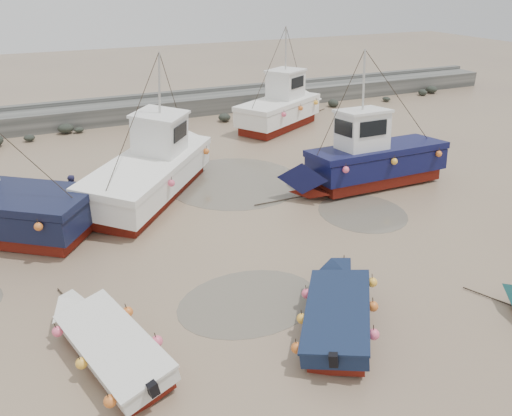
# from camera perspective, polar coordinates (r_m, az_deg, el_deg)

# --- Properties ---
(ground) EXTENTS (120.00, 120.00, 0.00)m
(ground) POSITION_cam_1_polar(r_m,az_deg,el_deg) (16.80, 3.61, -7.95)
(ground) COLOR #8B7559
(ground) RESTS_ON ground
(seawall) EXTENTS (60.00, 4.92, 1.50)m
(seawall) POSITION_cam_1_polar(r_m,az_deg,el_deg) (36.04, -13.03, 10.84)
(seawall) COLOR slate
(seawall) RESTS_ON ground
(puddle_a) EXTENTS (4.51, 4.51, 0.01)m
(puddle_a) POSITION_cam_1_polar(r_m,az_deg,el_deg) (15.67, -0.84, -10.63)
(puddle_a) COLOR #5E574A
(puddle_a) RESTS_ON ground
(puddle_b) EXTENTS (3.65, 3.65, 0.01)m
(puddle_b) POSITION_cam_1_polar(r_m,az_deg,el_deg) (21.63, 12.05, -0.49)
(puddle_b) COLOR #5E574A
(puddle_b) RESTS_ON ground
(puddle_d) EXTENTS (6.61, 6.61, 0.01)m
(puddle_d) POSITION_cam_1_polar(r_m,az_deg,el_deg) (24.36, -2.54, 3.05)
(puddle_d) COLOR #5E574A
(puddle_d) RESTS_ON ground
(dinghy_0) EXTENTS (2.73, 6.28, 1.43)m
(dinghy_0) POSITION_cam_1_polar(r_m,az_deg,el_deg) (14.00, -16.32, -14.09)
(dinghy_0) COLOR maroon
(dinghy_0) RESTS_ON ground
(dinghy_1) EXTENTS (4.30, 5.53, 1.43)m
(dinghy_1) POSITION_cam_1_polar(r_m,az_deg,el_deg) (14.69, 9.67, -11.19)
(dinghy_1) COLOR maroon
(dinghy_1) RESTS_ON ground
(cabin_boat_1) EXTENTS (8.25, 9.66, 6.22)m
(cabin_boat_1) POSITION_cam_1_polar(r_m,az_deg,el_deg) (23.11, -11.58, 4.75)
(cabin_boat_1) COLOR maroon
(cabin_boat_1) RESTS_ON ground
(cabin_boat_2) EXTENTS (9.70, 2.91, 6.22)m
(cabin_boat_2) POSITION_cam_1_polar(r_m,az_deg,el_deg) (23.91, 12.62, 5.49)
(cabin_boat_2) COLOR maroon
(cabin_boat_2) RESTS_ON ground
(cabin_boat_3) EXTENTS (8.75, 5.92, 6.22)m
(cabin_boat_3) POSITION_cam_1_polar(r_m,az_deg,el_deg) (33.25, 3.18, 11.58)
(cabin_boat_3) COLOR maroon
(cabin_boat_3) RESTS_ON ground
(person) EXTENTS (0.74, 0.68, 1.69)m
(person) POSITION_cam_1_polar(r_m,az_deg,el_deg) (22.53, -19.90, -0.44)
(person) COLOR #1A1A35
(person) RESTS_ON ground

